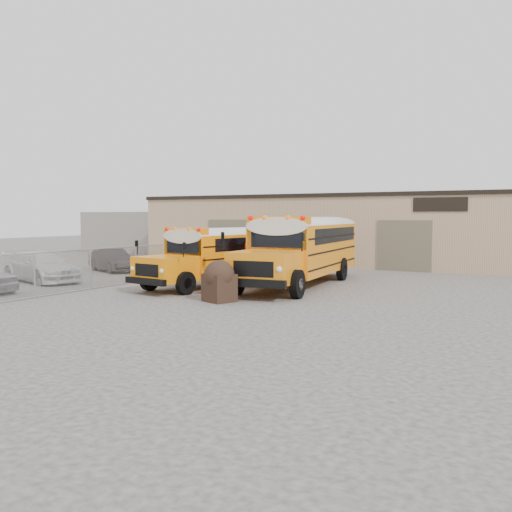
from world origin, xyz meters
The scene contains 9 objects.
ground centered at (0.00, 0.00, 0.00)m, with size 120.00×120.00×0.00m, color #3C3937.
warehouse centered at (0.00, 19.99, 2.37)m, with size 30.20×10.20×4.67m.
chainlink_fence centered at (-6.00, 3.00, 0.90)m, with size 0.07×18.07×1.81m.
distant_building_left centered at (-22.00, 22.00, 1.80)m, with size 8.00×6.00×3.60m, color gray.
school_bus_left centered at (-0.89, 10.31, 1.60)m, with size 3.77×9.67×2.76m.
school_bus_right centered at (0.70, 13.09, 1.89)m, with size 3.83×11.40×3.27m.
tarp_bundle centered at (0.87, -0.29, 0.81)m, with size 1.34×1.28×1.59m.
car_white centered at (-10.39, 1.10, 0.75)m, with size 2.09×5.14×1.49m, color silver.
car_dark centered at (-10.90, 6.69, 0.66)m, with size 1.41×4.03×1.33m, color black.
Camera 1 is at (12.30, -18.41, 3.23)m, focal length 40.00 mm.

